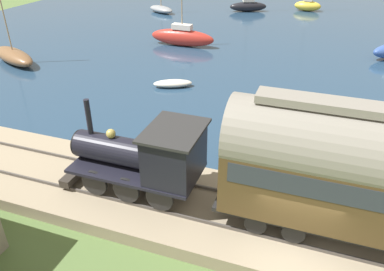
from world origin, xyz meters
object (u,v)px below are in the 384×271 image
rowboat_near_shore (272,117)px  rowboat_off_pier (173,83)px  passenger_coach (384,175)px  sailboat_red (182,37)px  sailboat_yellow (308,5)px  sailboat_black (248,6)px  sailboat_brown (14,56)px  sailboat_gray (161,9)px  steam_locomotive (148,155)px

rowboat_near_shore → rowboat_off_pier: (2.68, 7.17, 0.07)m
passenger_coach → rowboat_near_shore: bearing=26.3°
sailboat_red → sailboat_yellow: bearing=-24.8°
rowboat_off_pier → sailboat_red: bearing=-7.8°
sailboat_black → sailboat_brown: size_ratio=0.95×
passenger_coach → rowboat_off_pier: (11.61, 11.57, -2.99)m
sailboat_gray → rowboat_off_pier: sailboat_gray is taller
sailboat_red → rowboat_off_pier: 9.90m
sailboat_red → sailboat_gray: size_ratio=0.92×
passenger_coach → sailboat_gray: bearing=33.3°
passenger_coach → rowboat_off_pier: size_ratio=3.54×
sailboat_brown → rowboat_near_shore: sailboat_brown is taller
rowboat_near_shore → sailboat_yellow: bearing=37.9°
sailboat_yellow → rowboat_off_pier: sailboat_yellow is taller
passenger_coach → sailboat_yellow: size_ratio=1.16×
steam_locomotive → sailboat_yellow: sailboat_yellow is taller
sailboat_black → rowboat_near_shore: bearing=171.7°
sailboat_yellow → steam_locomotive: bearing=-179.9°
sailboat_brown → steam_locomotive: bearing=-100.0°
sailboat_gray → sailboat_red: bearing=-120.9°
passenger_coach → rowboat_near_shore: passenger_coach is taller
passenger_coach → sailboat_black: sailboat_black is taller
sailboat_red → sailboat_black: 17.24m
passenger_coach → sailboat_red: size_ratio=1.51×
passenger_coach → sailboat_black: size_ratio=1.22×
steam_locomotive → passenger_coach: (0.00, -7.74, 0.94)m
sailboat_gray → rowboat_off_pier: size_ratio=2.56×
passenger_coach → rowboat_off_pier: 16.66m
sailboat_black → sailboat_red: bearing=149.0°
sailboat_red → sailboat_yellow: (19.97, -9.41, -0.10)m
steam_locomotive → passenger_coach: size_ratio=0.55×
sailboat_red → sailboat_black: bearing=-7.4°
sailboat_red → sailboat_brown: sailboat_brown is taller
sailboat_black → rowboat_off_pier: 26.53m
steam_locomotive → sailboat_red: bearing=17.8°
sailboat_black → sailboat_brown: 29.28m
steam_locomotive → rowboat_off_pier: size_ratio=1.96×
steam_locomotive → sailboat_gray: (33.72, 14.42, -1.83)m
sailboat_brown → rowboat_near_shore: size_ratio=3.09×
sailboat_gray → sailboat_yellow: 18.57m
sailboat_red → sailboat_yellow: size_ratio=0.77×
sailboat_brown → rowboat_near_shore: bearing=-74.0°
sailboat_red → steam_locomotive: bearing=-161.7°
passenger_coach → steam_locomotive: bearing=90.0°
passenger_coach → rowboat_off_pier: passenger_coach is taller
steam_locomotive → sailboat_black: size_ratio=0.68×
rowboat_near_shore → sailboat_red: bearing=76.4°
passenger_coach → sailboat_gray: sailboat_gray is taller
passenger_coach → sailboat_brown: (12.00, 25.34, -2.64)m
steam_locomotive → sailboat_yellow: size_ratio=0.64×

